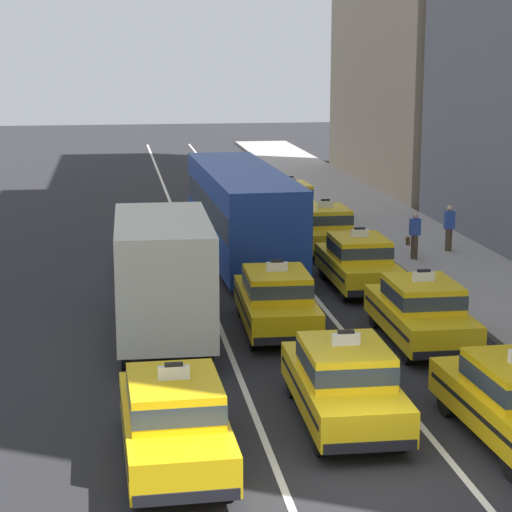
% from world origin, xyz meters
% --- Properties ---
extents(ground_plane, '(160.00, 160.00, 0.00)m').
position_xyz_m(ground_plane, '(0.00, 0.00, 0.00)').
color(ground_plane, '#232326').
extents(lane_stripe_left_center, '(0.14, 80.00, 0.01)m').
position_xyz_m(lane_stripe_left_center, '(-1.60, 20.00, 0.00)').
color(lane_stripe_left_center, silver).
rests_on(lane_stripe_left_center, ground).
extents(lane_stripe_center_right, '(0.14, 80.00, 0.01)m').
position_xyz_m(lane_stripe_center_right, '(1.60, 20.00, 0.00)').
color(lane_stripe_center_right, silver).
rests_on(lane_stripe_center_right, ground).
extents(sidewalk_curb, '(4.00, 90.00, 0.15)m').
position_xyz_m(sidewalk_curb, '(7.20, 15.00, 0.07)').
color(sidewalk_curb, '#9E9993').
rests_on(sidewalk_curb, ground).
extents(taxi_left_nearest, '(1.91, 4.60, 1.96)m').
position_xyz_m(taxi_left_nearest, '(-3.37, 1.51, 0.88)').
color(taxi_left_nearest, black).
rests_on(taxi_left_nearest, ground).
extents(box_truck_left_second, '(2.39, 7.00, 3.27)m').
position_xyz_m(box_truck_left_second, '(-3.15, 9.26, 1.78)').
color(box_truck_left_second, black).
rests_on(box_truck_left_second, ground).
extents(sedan_left_third, '(1.82, 4.32, 1.58)m').
position_xyz_m(sedan_left_third, '(-3.35, 16.74, 0.85)').
color(sedan_left_third, black).
rests_on(sedan_left_third, ground).
extents(taxi_center_nearest, '(1.89, 4.59, 1.96)m').
position_xyz_m(taxi_center_nearest, '(0.10, 3.00, 0.88)').
color(taxi_center_nearest, black).
rests_on(taxi_center_nearest, ground).
extents(taxi_center_second, '(1.95, 4.61, 1.96)m').
position_xyz_m(taxi_center_second, '(-0.16, 9.47, 0.88)').
color(taxi_center_second, black).
rests_on(taxi_center_second, ground).
extents(bus_center_third, '(2.82, 11.27, 3.22)m').
position_xyz_m(bus_center_third, '(0.09, 18.32, 1.82)').
color(bus_center_third, black).
rests_on(bus_center_third, ground).
extents(taxi_center_fourth, '(1.91, 4.60, 1.96)m').
position_xyz_m(taxi_center_fourth, '(0.18, 27.28, 0.88)').
color(taxi_center_fourth, black).
rests_on(taxi_center_fourth, ground).
extents(taxi_right_second, '(1.88, 4.58, 1.96)m').
position_xyz_m(taxi_right_second, '(3.27, 7.85, 0.88)').
color(taxi_right_second, black).
rests_on(taxi_right_second, ground).
extents(taxi_right_third, '(1.85, 4.57, 1.96)m').
position_xyz_m(taxi_right_third, '(3.13, 13.65, 0.88)').
color(taxi_right_third, black).
rests_on(taxi_right_third, ground).
extents(taxi_right_fourth, '(1.83, 4.56, 1.96)m').
position_xyz_m(taxi_right_fourth, '(3.31, 19.30, 0.88)').
color(taxi_right_fourth, black).
rests_on(taxi_right_fourth, ground).
extents(taxi_right_fifth, '(1.94, 4.61, 1.96)m').
position_xyz_m(taxi_right_fifth, '(3.17, 25.73, 0.88)').
color(taxi_right_fifth, black).
rests_on(taxi_right_fifth, ground).
extents(pedestrian_mid_block, '(0.36, 0.24, 1.66)m').
position_xyz_m(pedestrian_mid_block, '(7.62, 18.03, 0.99)').
color(pedestrian_mid_block, '#473828').
rests_on(pedestrian_mid_block, sidewalk_curb).
extents(pedestrian_by_storefront, '(0.47, 0.24, 1.63)m').
position_xyz_m(pedestrian_by_storefront, '(5.97, 16.89, 0.97)').
color(pedestrian_by_storefront, '#473828').
rests_on(pedestrian_by_storefront, sidewalk_curb).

